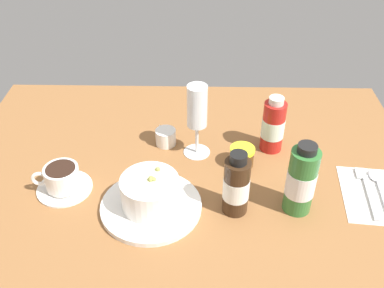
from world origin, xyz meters
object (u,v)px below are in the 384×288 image
Objects in this scene: coffee_cup at (62,180)px; creamer_jug at (165,137)px; sauce_bottle_brown at (236,186)px; sauce_bottle_red at (273,126)px; cutlery_setting at (374,193)px; porridge_bowl at (150,196)px; wine_glass at (197,111)px; jam_jar at (242,156)px; sauce_bottle_green at (301,181)px.

coffee_cup is 2.16× the size of creamer_jug.
sauce_bottle_brown is (37.57, -5.45, 3.92)cm from coffee_cup.
cutlery_setting is at bearing -37.97° from sauce_bottle_red.
sauce_bottle_red is (-20.84, 16.27, 6.45)cm from cutlery_setting.
creamer_jug is 28.35cm from sauce_bottle_brown.
coffee_cup is at bearing 164.51° from porridge_bowl.
wine_glass is 1.27× the size of sauce_bottle_red.
jam_jar is 0.39× the size of sauce_bottle_brown.
cutlery_setting is 1.32× the size of sauce_bottle_red.
sauce_bottle_green is at bearing -41.11° from wine_glass.
sauce_bottle_green is at bearing 3.27° from sauce_bottle_brown.
sauce_bottle_red reaches higher than jam_jar.
sauce_bottle_brown reaches higher than jam_jar.
jam_jar is 0.35× the size of sauce_bottle_green.
sauce_bottle_brown is (-2.46, -14.87, 4.24)cm from jam_jar.
jam_jar is at bearing -22.69° from wine_glass.
creamer_jug is (1.47, 22.94, -1.46)cm from porridge_bowl.
creamer_jug is at bearing 142.88° from sauce_bottle_green.
sauce_bottle_brown is (8.21, -19.33, -5.56)cm from wine_glass.
creamer_jug is at bearing 156.76° from jam_jar.
porridge_bowl is 23.03cm from creamer_jug.
coffee_cup is 0.85× the size of sauce_bottle_brown.
jam_jar is at bearing 13.24° from coffee_cup.
porridge_bowl is 35.30cm from sauce_bottle_red.
cutlery_setting is at bearing 9.58° from sauce_bottle_brown.
sauce_bottle_brown reaches higher than porridge_bowl.
wine_glass is at bearing 113.02° from sauce_bottle_brown.
coffee_cup reaches higher than creamer_jug.
cutlery_setting is at bearing -0.18° from coffee_cup.
sauce_bottle_brown is at bearing -176.73° from sauce_bottle_green.
creamer_jug is at bearing 86.34° from porridge_bowl.
sauce_bottle_brown is (17.61, 0.08, 3.11)cm from porridge_bowl.
sauce_bottle_red is (7.68, 6.63, 4.24)cm from jam_jar.
cutlery_setting is 3.31× the size of jam_jar.
jam_jar is at bearing 80.59° from sauce_bottle_brown.
creamer_jug is 0.40× the size of sauce_bottle_red.
jam_jar is (20.07, 14.95, -1.13)cm from porridge_bowl.
sauce_bottle_green is at bearing 1.55° from porridge_bowl.
wine_glass is (29.36, 13.88, 9.48)cm from coffee_cup.
sauce_bottle_brown is 0.90× the size of sauce_bottle_green.
cutlery_setting is 30.19cm from jam_jar.
cutlery_setting is at bearing -18.66° from jam_jar.
porridge_bowl reaches higher than coffee_cup.
coffee_cup is 41.13cm from jam_jar.
sauce_bottle_green is (13.08, 0.75, 0.99)cm from sauce_bottle_brown.
jam_jar is (10.68, -4.46, -9.80)cm from wine_glass.
porridge_bowl is 1.69× the size of coffee_cup.
cutlery_setting is 68.61cm from coffee_cup.
porridge_bowl reaches higher than creamer_jug.
sauce_bottle_green is at bearing -81.96° from sauce_bottle_red.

